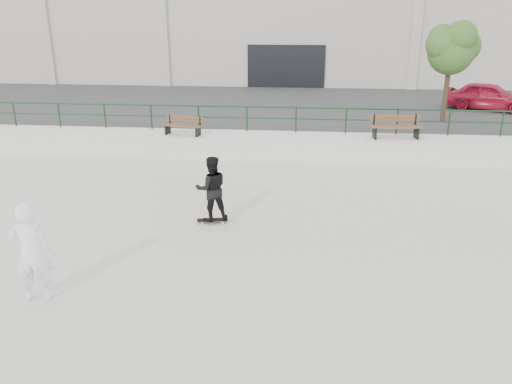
# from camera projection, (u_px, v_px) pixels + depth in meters

# --- Properties ---
(ground) EXTENTS (120.00, 120.00, 0.00)m
(ground) POSITION_uv_depth(u_px,v_px,m) (234.00, 269.00, 10.44)
(ground) COLOR #B7B2A8
(ground) RESTS_ON ground
(ledge) EXTENTS (30.00, 3.00, 0.50)m
(ledge) POSITION_uv_depth(u_px,v_px,m) (269.00, 145.00, 19.26)
(ledge) COLOR beige
(ledge) RESTS_ON ground
(parking_strip) EXTENTS (60.00, 14.00, 0.50)m
(parking_strip) POSITION_uv_depth(u_px,v_px,m) (281.00, 107.00, 27.23)
(parking_strip) COLOR #313131
(parking_strip) RESTS_ON ground
(railing) EXTENTS (28.00, 0.06, 1.03)m
(railing) POSITION_uv_depth(u_px,v_px,m) (271.00, 114.00, 20.14)
(railing) COLOR #14391B
(railing) RESTS_ON ledge
(commercial_building) EXTENTS (44.20, 16.33, 8.00)m
(commercial_building) POSITION_uv_depth(u_px,v_px,m) (291.00, 20.00, 38.88)
(commercial_building) COLOR beige
(commercial_building) RESTS_ON ground
(bench_left) EXTENTS (1.65, 0.78, 0.73)m
(bench_left) POSITION_uv_depth(u_px,v_px,m) (183.00, 126.00, 19.76)
(bench_left) COLOR brown
(bench_left) RESTS_ON ledge
(bench_right) EXTENTS (1.97, 0.73, 0.89)m
(bench_right) POSITION_uv_depth(u_px,v_px,m) (396.00, 127.00, 19.20)
(bench_right) COLOR brown
(bench_right) RESTS_ON ledge
(tree) EXTENTS (2.43, 2.16, 4.31)m
(tree) POSITION_uv_depth(u_px,v_px,m) (452.00, 47.00, 21.17)
(tree) COLOR #4E3D27
(tree) RESTS_ON parking_strip
(red_car) EXTENTS (4.33, 3.09, 1.37)m
(red_car) POSITION_uv_depth(u_px,v_px,m) (489.00, 96.00, 24.79)
(red_car) COLOR #B01535
(red_car) RESTS_ON parking_strip
(skateboard) EXTENTS (0.80, 0.34, 0.09)m
(skateboard) POSITION_uv_depth(u_px,v_px,m) (212.00, 220.00, 12.72)
(skateboard) COLOR black
(skateboard) RESTS_ON ground
(standing_skater) EXTENTS (0.97, 0.87, 1.66)m
(standing_skater) POSITION_uv_depth(u_px,v_px,m) (211.00, 189.00, 12.43)
(standing_skater) COLOR black
(standing_skater) RESTS_ON skateboard
(seated_skater) EXTENTS (0.80, 0.63, 1.92)m
(seated_skater) POSITION_uv_depth(u_px,v_px,m) (31.00, 253.00, 9.02)
(seated_skater) COLOR white
(seated_skater) RESTS_ON ground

